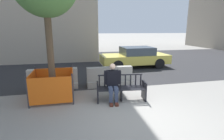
{
  "coord_description": "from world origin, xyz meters",
  "views": [
    {
      "loc": [
        -1.64,
        -4.17,
        2.45
      ],
      "look_at": [
        -0.1,
        2.89,
        0.75
      ],
      "focal_mm": 28.0,
      "sensor_mm": 36.0,
      "label": 1
    }
  ],
  "objects_px": {
    "street_bench": "(121,89)",
    "construction_fence": "(53,84)",
    "car_taxi_near": "(135,57)",
    "jersey_barrier_centre": "(110,78)",
    "seated_person": "(113,82)",
    "jersey_barrier_left": "(54,80)"
  },
  "relations": [
    {
      "from": "jersey_barrier_centre",
      "to": "construction_fence",
      "type": "bearing_deg",
      "value": -155.29
    },
    {
      "from": "jersey_barrier_centre",
      "to": "car_taxi_near",
      "type": "bearing_deg",
      "value": 55.38
    },
    {
      "from": "street_bench",
      "to": "construction_fence",
      "type": "bearing_deg",
      "value": 164.34
    },
    {
      "from": "street_bench",
      "to": "construction_fence",
      "type": "height_order",
      "value": "construction_fence"
    },
    {
      "from": "seated_person",
      "to": "car_taxi_near",
      "type": "relative_size",
      "value": 0.3
    },
    {
      "from": "construction_fence",
      "to": "jersey_barrier_left",
      "type": "bearing_deg",
      "value": 95.43
    },
    {
      "from": "seated_person",
      "to": "construction_fence",
      "type": "relative_size",
      "value": 0.92
    },
    {
      "from": "street_bench",
      "to": "jersey_barrier_left",
      "type": "height_order",
      "value": "street_bench"
    },
    {
      "from": "jersey_barrier_centre",
      "to": "seated_person",
      "type": "bearing_deg",
      "value": -98.14
    },
    {
      "from": "jersey_barrier_centre",
      "to": "car_taxi_near",
      "type": "xyz_separation_m",
      "value": [
        2.43,
        3.52,
        0.32
      ]
    },
    {
      "from": "jersey_barrier_left",
      "to": "car_taxi_near",
      "type": "bearing_deg",
      "value": 35.1
    },
    {
      "from": "street_bench",
      "to": "jersey_barrier_centre",
      "type": "height_order",
      "value": "street_bench"
    },
    {
      "from": "street_bench",
      "to": "construction_fence",
      "type": "distance_m",
      "value": 2.43
    },
    {
      "from": "seated_person",
      "to": "street_bench",
      "type": "bearing_deg",
      "value": 4.35
    },
    {
      "from": "car_taxi_near",
      "to": "jersey_barrier_left",
      "type": "bearing_deg",
      "value": -144.9
    },
    {
      "from": "street_bench",
      "to": "car_taxi_near",
      "type": "relative_size",
      "value": 0.39
    },
    {
      "from": "seated_person",
      "to": "construction_fence",
      "type": "xyz_separation_m",
      "value": [
        -2.03,
        0.68,
        -0.16
      ]
    },
    {
      "from": "street_bench",
      "to": "seated_person",
      "type": "relative_size",
      "value": 1.32
    },
    {
      "from": "street_bench",
      "to": "construction_fence",
      "type": "relative_size",
      "value": 1.21
    },
    {
      "from": "construction_fence",
      "to": "street_bench",
      "type": "bearing_deg",
      "value": -15.66
    },
    {
      "from": "jersey_barrier_centre",
      "to": "construction_fence",
      "type": "relative_size",
      "value": 1.4
    },
    {
      "from": "jersey_barrier_left",
      "to": "seated_person",
      "type": "bearing_deg",
      "value": -40.9
    }
  ]
}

